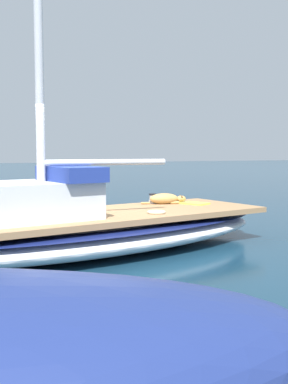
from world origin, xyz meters
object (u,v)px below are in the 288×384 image
(deck_winch, at_px, (153,199))
(deck_towel, at_px, (194,203))
(coiled_rope, at_px, (156,212))
(sailboat_main, at_px, (91,233))
(dog_tan, at_px, (166,199))

(deck_winch, bearing_deg, deck_towel, -118.44)
(deck_winch, relative_size, coiled_rope, 0.65)
(sailboat_main, relative_size, deck_winch, 36.14)
(deck_towel, bearing_deg, sailboat_main, 105.16)
(coiled_rope, xyz_separation_m, deck_towel, (1.01, -1.32, -0.01))
(deck_towel, bearing_deg, dog_tan, 63.85)
(coiled_rope, bearing_deg, dog_tan, -31.94)
(dog_tan, bearing_deg, coiled_rope, 148.06)
(dog_tan, xyz_separation_m, coiled_rope, (-1.27, 0.79, -0.08))
(sailboat_main, bearing_deg, dog_tan, -64.11)
(dog_tan, distance_m, deck_towel, 0.59)
(sailboat_main, bearing_deg, deck_winch, -57.16)
(dog_tan, bearing_deg, deck_winch, 56.68)
(sailboat_main, xyz_separation_m, deck_towel, (0.65, -2.40, 0.34))
(deck_winch, xyz_separation_m, deck_towel, (-0.41, -0.76, -0.08))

